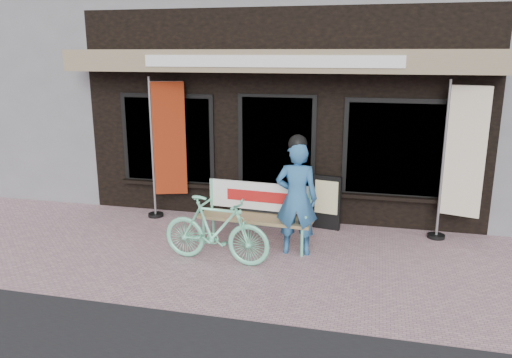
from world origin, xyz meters
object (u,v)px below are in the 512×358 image
(menu_stand, at_px, (327,202))
(bicycle, at_px, (216,230))
(person, at_px, (297,196))
(nobori_red, at_px, (167,146))
(nobori_cream, at_px, (461,161))
(bench, at_px, (257,209))

(menu_stand, bearing_deg, bicycle, -117.64)
(person, relative_size, nobori_red, 0.71)
(nobori_cream, height_order, menu_stand, nobori_cream)
(bench, height_order, bicycle, bicycle)
(nobori_red, xyz_separation_m, menu_stand, (2.82, 0.01, -0.81))
(nobori_red, distance_m, nobori_cream, 4.82)
(person, xyz_separation_m, bicycle, (-1.04, -0.58, -0.39))
(bench, relative_size, menu_stand, 1.93)
(nobori_red, bearing_deg, bicycle, -67.65)
(person, distance_m, bicycle, 1.25)
(nobori_red, xyz_separation_m, nobori_cream, (4.82, -0.08, 0.01))
(bicycle, xyz_separation_m, nobori_cream, (3.37, 1.64, 0.81))
(bicycle, xyz_separation_m, menu_stand, (1.37, 1.73, -0.01))
(bench, xyz_separation_m, person, (0.64, -0.24, 0.32))
(bench, bearing_deg, bicycle, -111.60)
(nobori_cream, xyz_separation_m, menu_stand, (-2.00, 0.09, -0.82))
(nobori_red, distance_m, menu_stand, 2.94)
(bench, xyz_separation_m, bicycle, (-0.40, -0.82, -0.08))
(person, bearing_deg, nobori_cream, 19.29)
(bicycle, bearing_deg, nobori_cream, -58.96)
(bench, bearing_deg, nobori_cream, 19.78)
(bench, bearing_deg, nobori_red, 158.23)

